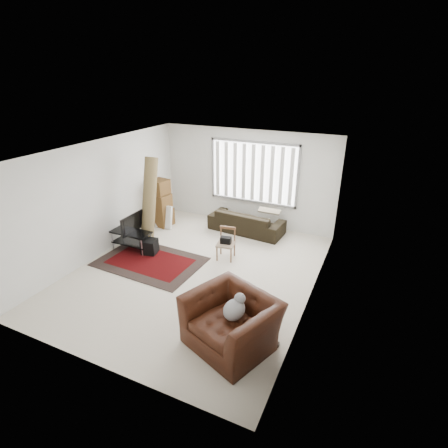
# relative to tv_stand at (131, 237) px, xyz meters

# --- Properties ---
(room) EXTENTS (6.00, 6.02, 2.71)m
(room) POSITION_rel_tv_stand_xyz_m (1.98, 0.26, 1.40)
(room) COLOR beige
(room) RESTS_ON ground
(persian_rug) EXTENTS (2.44, 1.68, 0.02)m
(persian_rug) POSITION_rel_tv_stand_xyz_m (0.77, -0.33, -0.35)
(persian_rug) COLOR black
(persian_rug) RESTS_ON ground
(tv_stand) EXTENTS (0.99, 0.45, 0.50)m
(tv_stand) POSITION_rel_tv_stand_xyz_m (0.00, 0.00, 0.00)
(tv_stand) COLOR black
(tv_stand) RESTS_ON ground
(tv) EXTENTS (0.10, 0.80, 0.46)m
(tv) POSITION_rel_tv_stand_xyz_m (0.00, 0.00, 0.37)
(tv) COLOR black
(tv) RESTS_ON tv_stand
(subwoofer) EXTENTS (0.41, 0.41, 0.34)m
(subwoofer) POSITION_rel_tv_stand_xyz_m (0.52, 0.02, -0.17)
(subwoofer) COLOR black
(subwoofer) RESTS_ON persian_rug
(moving_boxes) EXTENTS (0.62, 0.58, 1.34)m
(moving_boxes) POSITION_rel_tv_stand_xyz_m (-0.20, 1.61, 0.26)
(moving_boxes) COLOR brown
(moving_boxes) RESTS_ON ground
(white_flatpack) EXTENTS (0.52, 0.21, 0.66)m
(white_flatpack) POSITION_rel_tv_stand_xyz_m (-0.04, 1.47, -0.03)
(white_flatpack) COLOR silver
(white_flatpack) RESTS_ON ground
(rolled_rug) EXTENTS (0.46, 0.98, 2.20)m
(rolled_rug) POSITION_rel_tv_stand_xyz_m (0.17, 0.61, 0.74)
(rolled_rug) COLOR brown
(rolled_rug) RESTS_ON ground
(sofa) EXTENTS (2.12, 1.05, 0.79)m
(sofa) POSITION_rel_tv_stand_xyz_m (2.18, 2.20, 0.04)
(sofa) COLOR black
(sofa) RESTS_ON ground
(side_chair) EXTENTS (0.46, 0.46, 0.75)m
(side_chair) POSITION_rel_tv_stand_xyz_m (2.29, 0.60, 0.06)
(side_chair) COLOR #8A725A
(side_chair) RESTS_ON ground
(armchair) EXTENTS (1.67, 1.57, 0.99)m
(armchair) POSITION_rel_tv_stand_xyz_m (3.56, -1.96, 0.14)
(armchair) COLOR #3A170C
(armchair) RESTS_ON ground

